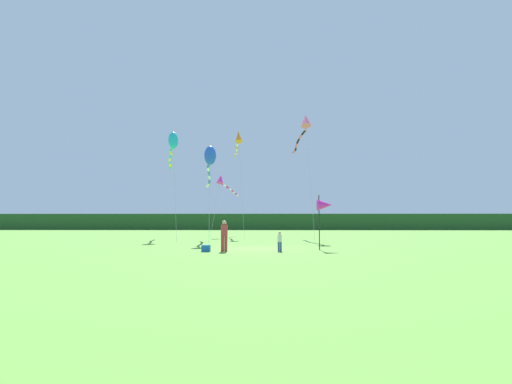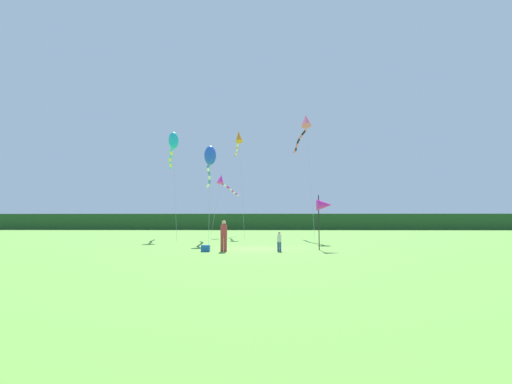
{
  "view_description": "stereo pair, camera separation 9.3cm",
  "coord_description": "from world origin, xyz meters",
  "px_view_note": "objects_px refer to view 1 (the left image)",
  "views": [
    {
      "loc": [
        0.51,
        -22.23,
        1.8
      ],
      "look_at": [
        0.0,
        6.0,
        4.11
      ],
      "focal_mm": 24.34,
      "sensor_mm": 36.0,
      "label": 1
    },
    {
      "loc": [
        0.61,
        -22.23,
        1.8
      ],
      "look_at": [
        0.0,
        6.0,
        4.11
      ],
      "focal_mm": 24.34,
      "sensor_mm": 36.0,
      "label": 2
    }
  ],
  "objects_px": {
    "kite_magenta": "(223,182)",
    "person_adult": "(224,234)",
    "kite_cyan": "(173,143)",
    "kite_orange": "(238,138)",
    "banner_flag_pole": "(324,205)",
    "kite_rainbow": "(304,125)",
    "cooler_box": "(206,248)",
    "person_child": "(280,240)",
    "kite_blue": "(210,159)"
  },
  "relations": [
    {
      "from": "kite_blue",
      "to": "kite_magenta",
      "type": "relative_size",
      "value": 1.31
    },
    {
      "from": "person_adult",
      "to": "cooler_box",
      "type": "bearing_deg",
      "value": -172.86
    },
    {
      "from": "person_adult",
      "to": "kite_magenta",
      "type": "xyz_separation_m",
      "value": [
        -2.14,
        17.93,
        5.06
      ]
    },
    {
      "from": "kite_magenta",
      "to": "kite_cyan",
      "type": "bearing_deg",
      "value": -132.31
    },
    {
      "from": "banner_flag_pole",
      "to": "kite_rainbow",
      "type": "bearing_deg",
      "value": 88.45
    },
    {
      "from": "kite_magenta",
      "to": "kite_orange",
      "type": "bearing_deg",
      "value": -9.84
    },
    {
      "from": "cooler_box",
      "to": "banner_flag_pole",
      "type": "bearing_deg",
      "value": 10.51
    },
    {
      "from": "kite_rainbow",
      "to": "person_adult",
      "type": "bearing_deg",
      "value": -115.74
    },
    {
      "from": "banner_flag_pole",
      "to": "kite_cyan",
      "type": "distance_m",
      "value": 18.55
    },
    {
      "from": "person_adult",
      "to": "kite_orange",
      "type": "relative_size",
      "value": 0.15
    },
    {
      "from": "cooler_box",
      "to": "kite_magenta",
      "type": "height_order",
      "value": "kite_magenta"
    },
    {
      "from": "cooler_box",
      "to": "kite_orange",
      "type": "bearing_deg",
      "value": 88.11
    },
    {
      "from": "kite_orange",
      "to": "kite_rainbow",
      "type": "height_order",
      "value": "kite_rainbow"
    },
    {
      "from": "kite_orange",
      "to": "kite_rainbow",
      "type": "distance_m",
      "value": 8.13
    },
    {
      "from": "person_adult",
      "to": "kite_blue",
      "type": "height_order",
      "value": "kite_blue"
    },
    {
      "from": "cooler_box",
      "to": "person_adult",
      "type": "bearing_deg",
      "value": 7.14
    },
    {
      "from": "person_child",
      "to": "kite_rainbow",
      "type": "bearing_deg",
      "value": 76.5
    },
    {
      "from": "cooler_box",
      "to": "kite_rainbow",
      "type": "height_order",
      "value": "kite_rainbow"
    },
    {
      "from": "kite_rainbow",
      "to": "kite_cyan",
      "type": "bearing_deg",
      "value": -179.47
    },
    {
      "from": "person_adult",
      "to": "kite_blue",
      "type": "relative_size",
      "value": 0.2
    },
    {
      "from": "kite_cyan",
      "to": "kite_orange",
      "type": "distance_m",
      "value": 7.76
    },
    {
      "from": "kite_cyan",
      "to": "kite_orange",
      "type": "xyz_separation_m",
      "value": [
        6.1,
        4.55,
        1.52
      ]
    },
    {
      "from": "banner_flag_pole",
      "to": "kite_cyan",
      "type": "height_order",
      "value": "kite_cyan"
    },
    {
      "from": "kite_magenta",
      "to": "kite_orange",
      "type": "distance_m",
      "value": 5.11
    },
    {
      "from": "person_child",
      "to": "kite_rainbow",
      "type": "height_order",
      "value": "kite_rainbow"
    },
    {
      "from": "kite_magenta",
      "to": "kite_orange",
      "type": "relative_size",
      "value": 0.58
    },
    {
      "from": "person_adult",
      "to": "banner_flag_pole",
      "type": "relative_size",
      "value": 0.54
    },
    {
      "from": "person_adult",
      "to": "person_child",
      "type": "height_order",
      "value": "person_adult"
    },
    {
      "from": "banner_flag_pole",
      "to": "kite_blue",
      "type": "relative_size",
      "value": 0.37
    },
    {
      "from": "person_adult",
      "to": "cooler_box",
      "type": "xyz_separation_m",
      "value": [
        -1.03,
        -0.13,
        -0.81
      ]
    },
    {
      "from": "kite_cyan",
      "to": "person_child",
      "type": "bearing_deg",
      "value": -53.06
    },
    {
      "from": "kite_orange",
      "to": "kite_rainbow",
      "type": "relative_size",
      "value": 0.97
    },
    {
      "from": "kite_orange",
      "to": "person_adult",
      "type": "bearing_deg",
      "value": -88.57
    },
    {
      "from": "kite_magenta",
      "to": "cooler_box",
      "type": "bearing_deg",
      "value": -86.49
    },
    {
      "from": "person_child",
      "to": "kite_blue",
      "type": "distance_m",
      "value": 11.29
    },
    {
      "from": "person_child",
      "to": "kite_magenta",
      "type": "relative_size",
      "value": 0.17
    },
    {
      "from": "kite_blue",
      "to": "cooler_box",
      "type": "bearing_deg",
      "value": -82.46
    },
    {
      "from": "kite_magenta",
      "to": "kite_rainbow",
      "type": "relative_size",
      "value": 0.57
    },
    {
      "from": "person_child",
      "to": "kite_orange",
      "type": "relative_size",
      "value": 0.1
    },
    {
      "from": "kite_blue",
      "to": "kite_cyan",
      "type": "bearing_deg",
      "value": 130.73
    },
    {
      "from": "kite_blue",
      "to": "person_adult",
      "type": "bearing_deg",
      "value": -75.19
    },
    {
      "from": "kite_magenta",
      "to": "kite_rainbow",
      "type": "xyz_separation_m",
      "value": [
        8.51,
        -4.72,
        5.12
      ]
    },
    {
      "from": "person_adult",
      "to": "kite_cyan",
      "type": "relative_size",
      "value": 0.17
    },
    {
      "from": "cooler_box",
      "to": "kite_cyan",
      "type": "bearing_deg",
      "value": 112.64
    },
    {
      "from": "banner_flag_pole",
      "to": "cooler_box",
      "type": "bearing_deg",
      "value": -169.49
    },
    {
      "from": "banner_flag_pole",
      "to": "kite_orange",
      "type": "height_order",
      "value": "kite_orange"
    },
    {
      "from": "kite_magenta",
      "to": "person_adult",
      "type": "bearing_deg",
      "value": -83.2
    },
    {
      "from": "person_child",
      "to": "kite_blue",
      "type": "relative_size",
      "value": 0.13
    },
    {
      "from": "person_child",
      "to": "person_adult",
      "type": "bearing_deg",
      "value": -178.22
    },
    {
      "from": "cooler_box",
      "to": "kite_orange",
      "type": "relative_size",
      "value": 0.04
    }
  ]
}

